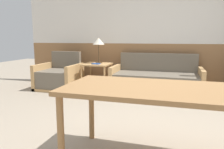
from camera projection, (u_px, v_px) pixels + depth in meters
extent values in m
plane|color=gray|center=(157.00, 134.00, 2.70)|extent=(16.00, 16.00, 0.00)
cube|color=#996B42|center=(168.00, 66.00, 5.10)|extent=(7.20, 0.06, 1.04)
cube|color=silver|center=(170.00, 6.00, 4.87)|extent=(7.20, 0.06, 1.66)
cube|color=tan|center=(155.00, 91.00, 4.71)|extent=(1.88, 0.85, 0.06)
cube|color=#6B6051|center=(156.00, 82.00, 4.65)|extent=(1.72, 0.77, 0.36)
cube|color=#6B6051|center=(158.00, 62.00, 4.96)|extent=(1.72, 0.10, 0.41)
cube|color=tan|center=(115.00, 78.00, 4.92)|extent=(0.08, 0.85, 0.56)
cube|color=tan|center=(201.00, 82.00, 4.41)|extent=(0.08, 0.85, 0.56)
cube|color=tan|center=(59.00, 87.00, 5.09)|extent=(0.91, 0.85, 0.06)
cube|color=#6B6051|center=(59.00, 78.00, 5.04)|extent=(0.75, 0.77, 0.37)
cube|color=#6B6051|center=(66.00, 60.00, 5.34)|extent=(0.75, 0.10, 0.41)
cube|color=tan|center=(43.00, 76.00, 5.16)|extent=(0.08, 0.85, 0.57)
cube|color=tan|center=(75.00, 77.00, 4.93)|extent=(0.08, 0.85, 0.57)
cube|color=tan|center=(97.00, 64.00, 4.94)|extent=(0.59, 0.59, 0.03)
cylinder|color=tan|center=(82.00, 79.00, 4.81)|extent=(0.04, 0.04, 0.56)
cylinder|color=tan|center=(104.00, 80.00, 4.66)|extent=(0.04, 0.04, 0.56)
cylinder|color=tan|center=(91.00, 75.00, 5.32)|extent=(0.04, 0.04, 0.56)
cylinder|color=tan|center=(112.00, 76.00, 5.17)|extent=(0.04, 0.04, 0.56)
cylinder|color=#4C3823|center=(99.00, 63.00, 5.03)|extent=(0.16, 0.16, 0.02)
cylinder|color=#4C3823|center=(99.00, 53.00, 5.00)|extent=(0.02, 0.02, 0.41)
cone|color=beige|center=(99.00, 41.00, 4.95)|extent=(0.27, 0.27, 0.15)
cube|color=#234799|center=(96.00, 64.00, 4.83)|extent=(0.18, 0.15, 0.02)
cube|color=#9E7042|center=(186.00, 91.00, 1.85)|extent=(2.13, 0.82, 0.04)
cylinder|color=#9E7042|center=(61.00, 135.00, 1.86)|extent=(0.06, 0.06, 0.70)
cylinder|color=#9E7042|center=(91.00, 109.00, 2.53)|extent=(0.06, 0.06, 0.70)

